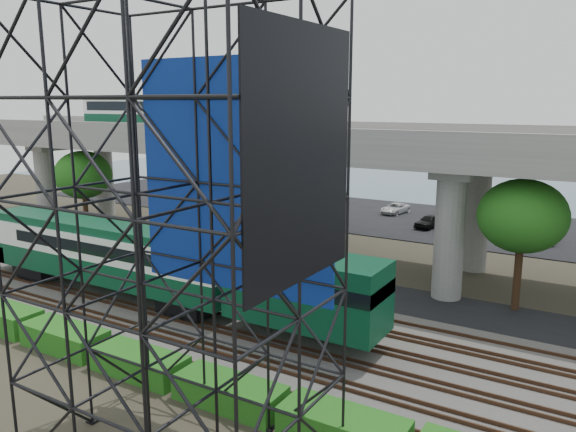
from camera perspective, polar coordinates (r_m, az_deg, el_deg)
The scene contains 13 objects.
ground at distance 30.21m, azimuth -10.26°, elevation -11.82°, with size 140.00×140.00×0.00m, color #474233.
ballast_bed at distance 31.58m, azimuth -7.85°, elevation -10.48°, with size 90.00×12.00×0.20m, color slate.
service_road at distance 38.16m, azimuth 0.19°, elevation -6.53°, with size 90.00×5.00×0.08m, color black.
parking_lot at distance 58.94m, azimuth 11.95°, elevation -0.29°, with size 90.00×18.00×0.08m, color black.
harbor_water at distance 79.78m, azimuth 17.16°, elevation 2.49°, with size 140.00×40.00×0.03m, color #486677.
rail_tracks at distance 31.51m, azimuth -7.86°, elevation -10.18°, with size 90.00×9.52×0.16m.
commuter_train at distance 34.57m, azimuth -15.72°, elevation -3.99°, with size 29.30×3.06×4.30m.
overpass at distance 41.90m, azimuth 2.46°, elevation 6.51°, with size 80.00×12.00×12.40m.
scaffold_tower at distance 17.84m, azimuth -11.41°, elevation -3.02°, with size 9.36×6.36×15.00m.
hedge_strip at distance 26.54m, azimuth -14.90°, elevation -14.14°, with size 34.60×1.80×1.20m.
trees at distance 44.00m, azimuth -1.25°, elevation 3.30°, with size 40.94×16.94×7.69m.
suv at distance 51.16m, azimuth -21.08°, elevation -1.86°, with size 2.07×4.49×1.25m, color black.
parked_cars at distance 57.95m, azimuth 12.76°, elevation 0.12°, with size 39.13×9.41×1.32m.
Camera 1 is at (18.54, -20.68, 11.90)m, focal length 35.00 mm.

